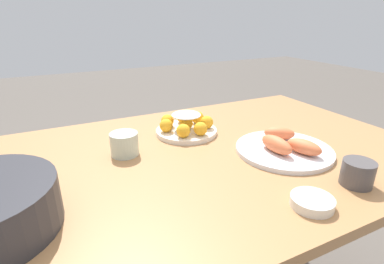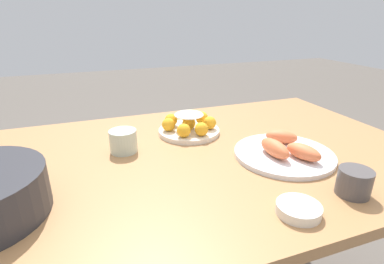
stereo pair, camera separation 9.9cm
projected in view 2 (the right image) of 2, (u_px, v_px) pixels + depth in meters
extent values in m
cylinder|color=#A87547|center=(286.00, 171.00, 1.63)|extent=(0.06, 0.06, 0.73)
cylinder|color=#A87547|center=(2.00, 228.00, 1.19)|extent=(0.06, 0.06, 0.73)
cube|color=#A87547|center=(195.00, 159.00, 0.92)|extent=(1.45, 0.89, 0.03)
cylinder|color=silver|center=(189.00, 131.00, 1.08)|extent=(0.22, 0.22, 0.02)
sphere|color=#F4A823|center=(168.00, 125.00, 1.05)|extent=(0.05, 0.05, 0.05)
sphere|color=#F4A823|center=(184.00, 130.00, 1.00)|extent=(0.05, 0.05, 0.05)
sphere|color=#F4A823|center=(202.00, 129.00, 1.01)|extent=(0.05, 0.05, 0.05)
sphere|color=#F4A823|center=(210.00, 123.00, 1.07)|extent=(0.05, 0.05, 0.05)
sphere|color=#F4A823|center=(202.00, 118.00, 1.12)|extent=(0.05, 0.05, 0.05)
sphere|color=#F4A823|center=(187.00, 116.00, 1.14)|extent=(0.05, 0.05, 0.05)
sphere|color=#F4A823|center=(171.00, 120.00, 1.10)|extent=(0.05, 0.05, 0.05)
ellipsoid|color=white|center=(189.00, 115.00, 1.06)|extent=(0.10, 0.10, 0.02)
sphere|color=#F4A823|center=(189.00, 123.00, 1.07)|extent=(0.05, 0.05, 0.05)
cylinder|color=silver|center=(298.00, 209.00, 0.64)|extent=(0.10, 0.10, 0.02)
cylinder|color=#9E4C1E|center=(299.00, 206.00, 0.64)|extent=(0.08, 0.08, 0.01)
cylinder|color=silver|center=(284.00, 154.00, 0.91)|extent=(0.30, 0.30, 0.01)
ellipsoid|color=#E57042|center=(275.00, 148.00, 0.87)|extent=(0.05, 0.12, 0.05)
ellipsoid|color=#E57042|center=(304.00, 152.00, 0.85)|extent=(0.08, 0.12, 0.04)
ellipsoid|color=#E57042|center=(281.00, 137.00, 0.96)|extent=(0.11, 0.10, 0.04)
cylinder|color=beige|center=(123.00, 141.00, 0.93)|extent=(0.08, 0.08, 0.07)
cylinder|color=#4C4747|center=(354.00, 182.00, 0.71)|extent=(0.08, 0.08, 0.07)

